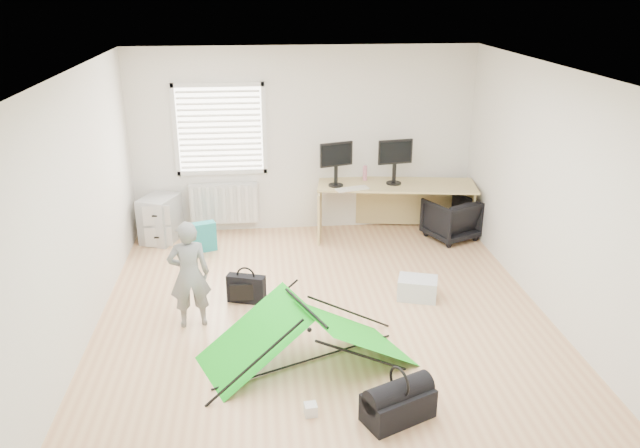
{
  "coord_description": "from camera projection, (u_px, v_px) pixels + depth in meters",
  "views": [
    {
      "loc": [
        -0.66,
        -6.14,
        3.5
      ],
      "look_at": [
        0.0,
        0.4,
        0.95
      ],
      "focal_mm": 35.0,
      "sensor_mm": 36.0,
      "label": 1
    }
  ],
  "objects": [
    {
      "name": "radiator",
      "position": [
        224.0,
        203.0,
        9.23
      ],
      "size": [
        1.0,
        0.12,
        0.6
      ],
      "primitive_type": "cube",
      "color": "silver",
      "rests_on": "back_wall"
    },
    {
      "name": "keyboard",
      "position": [
        352.0,
        189.0,
        8.79
      ],
      "size": [
        0.49,
        0.28,
        0.02
      ],
      "primitive_type": "cube",
      "rotation": [
        0.0,
        0.0,
        0.28
      ],
      "color": "beige",
      "rests_on": "desk"
    },
    {
      "name": "tote_bag",
      "position": [
        203.0,
        237.0,
        8.65
      ],
      "size": [
        0.38,
        0.26,
        0.41
      ],
      "primitive_type": "cube",
      "rotation": [
        0.0,
        0.0,
        0.33
      ],
      "color": "teal",
      "rests_on": "ground"
    },
    {
      "name": "white_box",
      "position": [
        311.0,
        409.0,
        5.39
      ],
      "size": [
        0.12,
        0.12,
        0.11
      ],
      "primitive_type": "cube",
      "rotation": [
        0.0,
        0.0,
        0.1
      ],
      "color": "silver",
      "rests_on": "ground"
    },
    {
      "name": "storage_crate",
      "position": [
        417.0,
        288.0,
        7.37
      ],
      "size": [
        0.53,
        0.44,
        0.25
      ],
      "primitive_type": "cube",
      "rotation": [
        0.0,
        0.0,
        -0.31
      ],
      "color": "silver",
      "rests_on": "ground"
    },
    {
      "name": "monitor_left",
      "position": [
        336.0,
        170.0,
        8.87
      ],
      "size": [
        0.5,
        0.25,
        0.47
      ],
      "primitive_type": "cube",
      "rotation": [
        0.0,
        0.0,
        0.31
      ],
      "color": "black",
      "rests_on": "desk"
    },
    {
      "name": "ground",
      "position": [
        324.0,
        315.0,
        7.03
      ],
      "size": [
        5.5,
        5.5,
        0.0
      ],
      "primitive_type": "plane",
      "color": "tan",
      "rests_on": "ground"
    },
    {
      "name": "back_wall",
      "position": [
        304.0,
        141.0,
        9.09
      ],
      "size": [
        5.0,
        0.02,
        2.7
      ],
      "primitive_type": "cube",
      "color": "silver",
      "rests_on": "ground"
    },
    {
      "name": "window",
      "position": [
        220.0,
        129.0,
        8.87
      ],
      "size": [
        1.2,
        0.06,
        1.2
      ],
      "primitive_type": "cube",
      "color": "silver",
      "rests_on": "back_wall"
    },
    {
      "name": "filing_cabinet",
      "position": [
        160.0,
        219.0,
        8.95
      ],
      "size": [
        0.61,
        0.69,
        0.66
      ],
      "primitive_type": "cube",
      "rotation": [
        0.0,
        0.0,
        -0.4
      ],
      "color": "#ADB0B2",
      "rests_on": "ground"
    },
    {
      "name": "desk",
      "position": [
        395.0,
        209.0,
        9.18
      ],
      "size": [
        2.36,
        1.06,
        0.77
      ],
      "primitive_type": "cube",
      "rotation": [
        0.0,
        0.0,
        -0.15
      ],
      "color": "tan",
      "rests_on": "ground"
    },
    {
      "name": "office_chair",
      "position": [
        451.0,
        219.0,
        9.04
      ],
      "size": [
        0.86,
        0.87,
        0.6
      ],
      "primitive_type": "imported",
      "rotation": [
        0.0,
        0.0,
        3.57
      ],
      "color": "black",
      "rests_on": "ground"
    },
    {
      "name": "person",
      "position": [
        189.0,
        275.0,
        6.62
      ],
      "size": [
        0.48,
        0.36,
        1.21
      ],
      "primitive_type": "imported",
      "rotation": [
        0.0,
        0.0,
        3.3
      ],
      "color": "gray",
      "rests_on": "ground"
    },
    {
      "name": "kite",
      "position": [
        306.0,
        335.0,
        6.05
      ],
      "size": [
        2.15,
        1.56,
        0.61
      ],
      "primitive_type": null,
      "rotation": [
        0.0,
        0.0,
        0.4
      ],
      "color": "#11BD19",
      "rests_on": "ground"
    },
    {
      "name": "monitor_right",
      "position": [
        394.0,
        168.0,
        8.96
      ],
      "size": [
        0.51,
        0.18,
        0.48
      ],
      "primitive_type": "cube",
      "rotation": [
        0.0,
        0.0,
        0.15
      ],
      "color": "black",
      "rests_on": "desk"
    },
    {
      "name": "thermos",
      "position": [
        365.0,
        173.0,
        9.17
      ],
      "size": [
        0.07,
        0.07,
        0.22
      ],
      "primitive_type": "cylinder",
      "rotation": [
        0.0,
        0.0,
        0.24
      ],
      "color": "#BD6A81",
      "rests_on": "desk"
    },
    {
      "name": "duffel_bag",
      "position": [
        398.0,
        405.0,
        5.32
      ],
      "size": [
        0.68,
        0.53,
        0.26
      ],
      "primitive_type": "cube",
      "rotation": [
        0.0,
        0.0,
        0.42
      ],
      "color": "black",
      "rests_on": "ground"
    },
    {
      "name": "laptop_bag",
      "position": [
        246.0,
        289.0,
        7.27
      ],
      "size": [
        0.47,
        0.27,
        0.33
      ],
      "primitive_type": "cube",
      "rotation": [
        0.0,
        0.0,
        -0.32
      ],
      "color": "black",
      "rests_on": "ground"
    }
  ]
}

